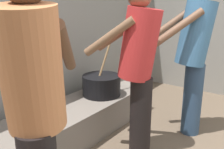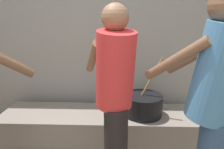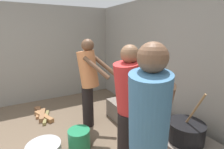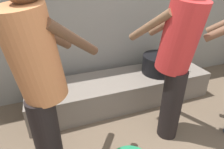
% 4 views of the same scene
% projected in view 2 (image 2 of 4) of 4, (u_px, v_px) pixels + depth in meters
% --- Properties ---
extents(block_enclosure_rear, '(5.40, 0.20, 2.29)m').
position_uv_depth(block_enclosure_rear, '(93.00, 41.00, 2.75)').
color(block_enclosure_rear, gray).
rests_on(block_enclosure_rear, ground_plane).
extents(hearth_ledge, '(2.33, 0.60, 0.35)m').
position_uv_depth(hearth_ledge, '(99.00, 126.00, 2.50)').
color(hearth_ledge, slate).
rests_on(hearth_ledge, ground_plane).
extents(cooking_pot_main, '(0.45, 0.45, 0.69)m').
position_uv_depth(cooking_pot_main, '(143.00, 105.00, 2.38)').
color(cooking_pot_main, black).
rests_on(cooking_pot_main, hearth_ledge).
extents(cook_in_blue_shirt, '(0.69, 0.71, 1.63)m').
position_uv_depth(cook_in_blue_shirt, '(215.00, 99.00, 1.34)').
color(cook_in_blue_shirt, navy).
rests_on(cook_in_blue_shirt, ground_plane).
extents(cook_in_red_shirt, '(0.49, 0.71, 1.55)m').
position_uv_depth(cook_in_red_shirt, '(115.00, 90.00, 1.63)').
color(cook_in_red_shirt, black).
rests_on(cook_in_red_shirt, ground_plane).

